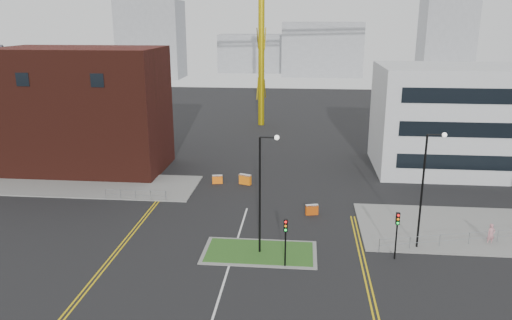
{
  "coord_description": "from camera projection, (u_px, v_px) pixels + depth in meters",
  "views": [
    {
      "loc": [
        5.06,
        -26.21,
        17.12
      ],
      "look_at": [
        0.94,
        16.06,
        5.0
      ],
      "focal_mm": 35.0,
      "sensor_mm": 36.0,
      "label": 1
    }
  ],
  "objects": [
    {
      "name": "ground",
      "position": [
        215.0,
        311.0,
        30.25
      ],
      "size": [
        200.0,
        200.0,
        0.0
      ],
      "primitive_type": "plane",
      "color": "black",
      "rests_on": "ground"
    },
    {
      "name": "pavement_left",
      "position": [
        66.0,
        184.0,
        53.16
      ],
      "size": [
        28.0,
        8.0,
        0.12
      ],
      "primitive_type": "cube",
      "color": "slate",
      "rests_on": "ground"
    },
    {
      "name": "pavement_right",
      "position": [
        505.0,
        230.0,
        41.58
      ],
      "size": [
        24.0,
        10.0,
        0.12
      ],
      "primitive_type": "cube",
      "color": "slate",
      "rests_on": "ground"
    },
    {
      "name": "island_kerb",
      "position": [
        260.0,
        252.0,
        37.71
      ],
      "size": [
        8.6,
        4.6,
        0.08
      ],
      "primitive_type": "cube",
      "color": "slate",
      "rests_on": "ground"
    },
    {
      "name": "grass_island",
      "position": [
        260.0,
        252.0,
        37.71
      ],
      "size": [
        8.0,
        4.0,
        0.12
      ],
      "primitive_type": "cube",
      "color": "#28521B",
      "rests_on": "ground"
    },
    {
      "name": "brick_building",
      "position": [
        59.0,
        111.0,
        57.31
      ],
      "size": [
        24.2,
        10.07,
        14.24
      ],
      "color": "#3F160F",
      "rests_on": "ground"
    },
    {
      "name": "office_block",
      "position": [
        488.0,
        119.0,
        56.78
      ],
      "size": [
        25.0,
        12.2,
        12.0
      ],
      "color": "silver",
      "rests_on": "ground"
    },
    {
      "name": "streetlamp_island",
      "position": [
        263.0,
        185.0,
        36.22
      ],
      "size": [
        1.46,
        0.36,
        9.18
      ],
      "color": "black",
      "rests_on": "ground"
    },
    {
      "name": "streetlamp_right_near",
      "position": [
        426.0,
        182.0,
        37.01
      ],
      "size": [
        1.46,
        0.36,
        9.18
      ],
      "color": "black",
      "rests_on": "ground"
    },
    {
      "name": "traffic_light_island",
      "position": [
        286.0,
        234.0,
        34.9
      ],
      "size": [
        0.28,
        0.33,
        3.65
      ],
      "color": "black",
      "rests_on": "ground"
    },
    {
      "name": "traffic_light_right",
      "position": [
        397.0,
        227.0,
        36.07
      ],
      "size": [
        0.28,
        0.33,
        3.65
      ],
      "color": "black",
      "rests_on": "ground"
    },
    {
      "name": "railing_left",
      "position": [
        136.0,
        193.0,
        48.3
      ],
      "size": [
        6.05,
        0.05,
        1.1
      ],
      "color": "gray",
      "rests_on": "ground"
    },
    {
      "name": "railing_right",
      "position": [
        498.0,
        234.0,
        39.13
      ],
      "size": [
        19.05,
        5.05,
        1.1
      ],
      "color": "gray",
      "rests_on": "ground"
    },
    {
      "name": "centre_line",
      "position": [
        220.0,
        293.0,
        32.17
      ],
      "size": [
        0.15,
        30.0,
        0.01
      ],
      "primitive_type": "cube",
      "color": "silver",
      "rests_on": "ground"
    },
    {
      "name": "yellow_left_a",
      "position": [
        128.0,
        236.0,
        40.66
      ],
      "size": [
        0.12,
        24.0,
        0.01
      ],
      "primitive_type": "cube",
      "color": "gold",
      "rests_on": "ground"
    },
    {
      "name": "yellow_left_b",
      "position": [
        131.0,
        236.0,
        40.63
      ],
      "size": [
        0.12,
        24.0,
        0.01
      ],
      "primitive_type": "cube",
      "color": "gold",
      "rests_on": "ground"
    },
    {
      "name": "yellow_right_a",
      "position": [
        363.0,
        270.0,
        35.11
      ],
      "size": [
        0.12,
        20.0,
        0.01
      ],
      "primitive_type": "cube",
      "color": "gold",
      "rests_on": "ground"
    },
    {
      "name": "yellow_right_b",
      "position": [
        367.0,
        270.0,
        35.08
      ],
      "size": [
        0.12,
        20.0,
        0.01
      ],
      "primitive_type": "cube",
      "color": "gold",
      "rests_on": "ground"
    },
    {
      "name": "skyline_a",
      "position": [
        151.0,
        40.0,
        145.82
      ],
      "size": [
        18.0,
        12.0,
        22.0
      ],
      "primitive_type": "cube",
      "color": "gray",
      "rests_on": "ground"
    },
    {
      "name": "skyline_b",
      "position": [
        322.0,
        49.0,
        151.55
      ],
      "size": [
        24.0,
        12.0,
        16.0
      ],
      "primitive_type": "cube",
      "color": "gray",
      "rests_on": "ground"
    },
    {
      "name": "skyline_c",
      "position": [
        447.0,
        29.0,
        141.85
      ],
      "size": [
        14.0,
        12.0,
        28.0
      ],
      "primitive_type": "cube",
      "color": "gray",
      "rests_on": "ground"
    },
    {
      "name": "skyline_d",
      "position": [
        266.0,
        53.0,
        163.35
      ],
      "size": [
        30.0,
        12.0,
        12.0
      ],
      "primitive_type": "cube",
      "color": "gray",
      "rests_on": "ground"
    },
    {
      "name": "pedestrian",
      "position": [
        491.0,
        234.0,
        38.92
      ],
      "size": [
        0.7,
        0.54,
        1.72
      ],
      "primitive_type": "imported",
      "rotation": [
        0.0,
        0.0,
        0.22
      ],
      "color": "#C37E86",
      "rests_on": "ground"
    },
    {
      "name": "barrier_left",
      "position": [
        245.0,
        179.0,
        53.15
      ],
      "size": [
        1.36,
        0.87,
        1.09
      ],
      "color": "orange",
      "rests_on": "ground"
    },
    {
      "name": "barrier_mid",
      "position": [
        217.0,
        179.0,
        53.44
      ],
      "size": [
        1.14,
        0.55,
        0.92
      ],
      "color": "orange",
      "rests_on": "ground"
    },
    {
      "name": "barrier_right",
      "position": [
        312.0,
        209.0,
        44.95
      ],
      "size": [
        1.18,
        0.64,
        0.95
      ],
      "color": "#C5490A",
      "rests_on": "ground"
    }
  ]
}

